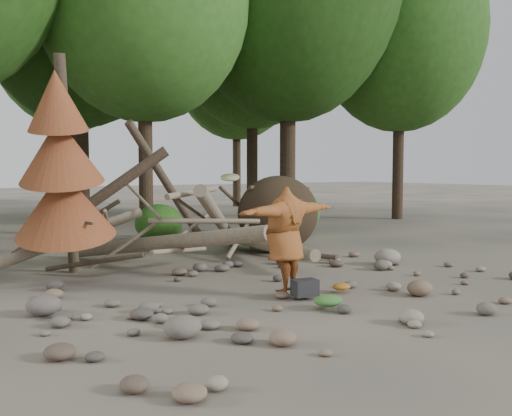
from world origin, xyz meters
TOP-DOWN VIEW (x-y plane):
  - ground at (0.00, 0.00)m, footprint 120.00×120.00m
  - deadfall_pile at (2.02, 4.24)m, footprint 8.55×5.24m
  - dead_conifer at (-3.12, 3.37)m, footprint 2.06×2.16m
  - bush_mid at (0.80, 7.80)m, footprint 1.40×1.40m
  - bush_right at (5.00, 7.00)m, footprint 2.00×2.00m
  - frisbee_thrower at (-0.34, 0.01)m, footprint 2.64×1.09m
  - backpack at (-0.20, -0.35)m, footprint 0.45×0.34m
  - cloth_green at (-0.33, -1.08)m, footprint 0.47×0.39m
  - cloth_orange at (0.63, -0.32)m, footprint 0.34×0.28m
  - boulder_front_left at (-2.85, -1.19)m, footprint 0.50×0.45m
  - boulder_front_right at (1.59, -1.23)m, footprint 0.45×0.40m
  - boulder_mid_right at (3.44, 1.27)m, footprint 0.61×0.55m
  - boulder_mid_left at (-4.06, 0.95)m, footprint 0.51×0.46m

SIDE VIEW (x-z plane):
  - ground at x=0.00m, z-range 0.00..0.00m
  - cloth_orange at x=0.63m, z-range 0.00..0.12m
  - cloth_green at x=-0.33m, z-range 0.00..0.18m
  - boulder_front_right at x=1.59m, z-range 0.00..0.27m
  - backpack at x=-0.20m, z-range 0.00..0.27m
  - boulder_front_left at x=-2.85m, z-range 0.00..0.30m
  - boulder_mid_left at x=-4.06m, z-range 0.00..0.31m
  - boulder_mid_right at x=3.44m, z-range 0.00..0.37m
  - bush_mid at x=0.80m, z-range 0.00..1.12m
  - bush_right at x=5.00m, z-range 0.00..1.60m
  - deadfall_pile at x=2.02m, z-range -0.70..2.60m
  - frisbee_thrower at x=-0.34m, z-range -0.04..1.99m
  - dead_conifer at x=-3.12m, z-range -0.06..4.29m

